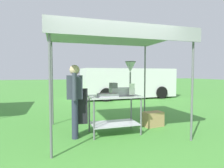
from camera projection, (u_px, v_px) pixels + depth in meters
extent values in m
plane|color=#478E38|center=(78.00, 102.00, 9.33)|extent=(70.00, 70.00, 0.00)
cylinder|color=slate|center=(50.00, 90.00, 3.08)|extent=(0.04, 0.04, 2.29)
cylinder|color=slate|center=(192.00, 87.00, 3.90)|extent=(0.04, 0.04, 2.29)
cylinder|color=slate|center=(52.00, 84.00, 5.15)|extent=(0.04, 0.04, 2.29)
cylinder|color=slate|center=(145.00, 82.00, 5.97)|extent=(0.04, 0.04, 2.29)
cube|color=#939399|center=(113.00, 36.00, 4.46)|extent=(3.02, 2.36, 0.05)
cube|color=#939399|center=(132.00, 31.00, 3.35)|extent=(3.02, 0.02, 0.24)
cube|color=#B7B7BC|center=(114.00, 96.00, 4.40)|extent=(1.20, 0.68, 0.04)
cube|color=#B7B7BC|center=(114.00, 123.00, 4.43)|extent=(1.10, 0.63, 0.02)
cylinder|color=slate|center=(94.00, 120.00, 3.99)|extent=(0.04, 0.04, 0.87)
cylinder|color=slate|center=(141.00, 116.00, 4.31)|extent=(0.04, 0.04, 0.87)
cylinder|color=slate|center=(89.00, 114.00, 4.54)|extent=(0.04, 0.04, 0.87)
cylinder|color=slate|center=(131.00, 112.00, 4.86)|extent=(0.04, 0.04, 0.87)
cube|color=#B7B7BC|center=(108.00, 96.00, 4.22)|extent=(0.45, 0.27, 0.01)
cube|color=#B7B7BC|center=(109.00, 95.00, 4.09)|extent=(0.45, 0.01, 0.06)
cube|color=#B7B7BC|center=(106.00, 94.00, 4.34)|extent=(0.45, 0.01, 0.06)
cube|color=#B7B7BC|center=(98.00, 95.00, 4.15)|extent=(0.01, 0.27, 0.06)
cube|color=#B7B7BC|center=(117.00, 94.00, 4.28)|extent=(0.01, 0.27, 0.06)
torus|color=gold|center=(107.00, 96.00, 4.18)|extent=(0.09, 0.09, 0.03)
torus|color=gold|center=(106.00, 95.00, 4.26)|extent=(0.11, 0.11, 0.03)
torus|color=gold|center=(115.00, 96.00, 4.20)|extent=(0.10, 0.10, 0.03)
torus|color=gold|center=(102.00, 96.00, 4.18)|extent=(0.10, 0.10, 0.03)
torus|color=gold|center=(111.00, 95.00, 4.28)|extent=(0.10, 0.10, 0.03)
torus|color=gold|center=(105.00, 96.00, 4.12)|extent=(0.11, 0.11, 0.03)
torus|color=gold|center=(100.00, 95.00, 4.25)|extent=(0.11, 0.11, 0.03)
torus|color=gold|center=(114.00, 95.00, 4.35)|extent=(0.09, 0.09, 0.03)
torus|color=gold|center=(111.00, 96.00, 4.17)|extent=(0.11, 0.11, 0.03)
torus|color=gold|center=(106.00, 95.00, 4.17)|extent=(0.10, 0.10, 0.03)
torus|color=gold|center=(114.00, 95.00, 4.26)|extent=(0.09, 0.09, 0.03)
cube|color=#B7B7BC|center=(122.00, 91.00, 4.48)|extent=(0.56, 0.28, 0.18)
cube|color=slate|center=(113.00, 85.00, 4.41)|extent=(0.14, 0.22, 0.12)
cylinder|color=slate|center=(130.00, 80.00, 4.52)|extent=(0.04, 0.04, 0.37)
cone|color=#B7B7BC|center=(130.00, 67.00, 4.51)|extent=(0.24, 0.24, 0.24)
cylinder|color=slate|center=(130.00, 62.00, 4.50)|extent=(0.26, 0.26, 0.02)
cube|color=black|center=(132.00, 96.00, 4.30)|extent=(0.08, 0.05, 0.02)
cube|color=white|center=(132.00, 89.00, 4.30)|extent=(0.13, 0.01, 0.27)
cylinder|color=#2D3347|center=(75.00, 117.00, 4.26)|extent=(0.14, 0.14, 0.86)
cylinder|color=#2D3347|center=(75.00, 119.00, 4.06)|extent=(0.14, 0.14, 0.86)
cube|color=#383D4C|center=(75.00, 87.00, 4.12)|extent=(0.36, 0.26, 0.52)
cube|color=black|center=(80.00, 106.00, 4.17)|extent=(0.32, 0.06, 0.80)
cylinder|color=#383D4C|center=(75.00, 85.00, 4.34)|extent=(0.10, 0.10, 0.58)
cylinder|color=#383D4C|center=(74.00, 87.00, 3.91)|extent=(0.10, 0.10, 0.58)
sphere|color=#DBB28E|center=(75.00, 70.00, 4.10)|extent=(0.22, 0.22, 0.22)
cube|color=tan|center=(153.00, 119.00, 5.03)|extent=(0.55, 0.37, 0.39)
cube|color=white|center=(128.00, 82.00, 10.90)|extent=(5.34, 2.09, 1.60)
cube|color=#1E2833|center=(159.00, 75.00, 11.55)|extent=(0.16, 1.62, 0.70)
cylinder|color=black|center=(145.00, 90.00, 12.34)|extent=(0.69, 0.26, 0.68)
cylinder|color=black|center=(161.00, 92.00, 10.59)|extent=(0.69, 0.26, 0.68)
cylinder|color=black|center=(97.00, 91.00, 11.28)|extent=(0.69, 0.26, 0.68)
cylinder|color=black|center=(106.00, 95.00, 9.52)|extent=(0.69, 0.26, 0.68)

